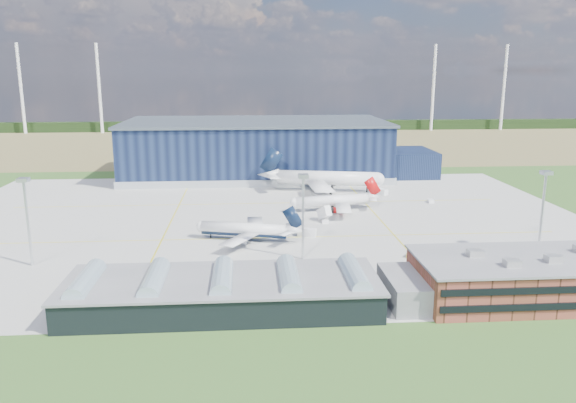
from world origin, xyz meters
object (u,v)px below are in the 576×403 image
Objects in this scene: light_mast_center at (303,203)px; airliner_navy at (244,223)px; gse_cart_a at (431,201)px; gse_van_b at (382,192)px; airliner_red at (332,195)px; gse_van_a at (307,232)px; airstair at (324,216)px; airliner_widebody at (327,171)px; light_mast_west at (26,207)px; ops_building at (521,278)px; hangar at (262,151)px; car_b at (519,276)px; gse_tug_b at (412,255)px; light_mast_east at (544,199)px; car_a at (499,277)px.

airliner_navy is (-15.55, 18.00, -10.00)m from light_mast_center.
gse_van_b reaches higher than gse_cart_a.
airliner_red is 6.34× the size of gse_van_a.
gse_cart_a is 49.81m from airstair.
airliner_red is at bearing -82.60° from airliner_widebody.
airliner_red is 11.50× the size of gse_cart_a.
light_mast_west is at bearing -179.02° from airstair.
light_mast_center reaches higher than ops_building.
airliner_red is 33.77m from gse_van_a.
hangar reaches higher than airstair.
gse_van_b is (21.53, -7.51, -7.52)m from airliner_widebody.
light_mast_west reaches higher than gse_cart_a.
airliner_red reaches higher than car_b.
light_mast_center is 55.82m from car_b.
light_mast_west is 6.95× the size of gse_tug_b.
gse_tug_b is at bearing -178.91° from light_mast_east.
light_mast_east is at bearing -49.03° from airliner_widebody.
light_mast_west is at bearing -178.09° from gse_van_b.
airstair is at bearing -78.16° from hangar.
light_mast_center reaches higher than car_a.
ops_building is at bearing -123.68° from light_mast_east.
airstair is (-28.97, -39.48, 0.64)m from gse_van_b.
ops_building reaches higher than car_a.
ops_building is at bearing -64.74° from airliner_widebody.
ops_building is 14.77× the size of car_a.
light_mast_east is at bearing -59.31° from airstair.
ops_building reaches higher than gse_van_a.
light_mast_west is 1.00× the size of light_mast_center.
airliner_navy is 82.94m from gse_cart_a.
airliner_widebody reaches higher than car_a.
gse_van_b is at bearing 62.72° from light_mast_center.
airliner_widebody is 9.54× the size of airstair.
car_b is at bearing -97.86° from car_a.
gse_van_a is (-41.64, 50.86, -3.59)m from ops_building.
ops_building is at bearing 157.14° from airliner_navy.
hangar is 29.13× the size of gse_van_b.
light_mast_west reaches higher than car_b.
airliner_navy is at bearing 51.74° from car_a.
light_mast_center is at bearing 146.31° from ops_building.
airstair is at bearing -159.54° from gse_van_b.
ops_building is 119.33m from light_mast_west.
light_mast_west is 100.64m from gse_tug_b.
light_mast_east is (65.00, 0.00, 0.00)m from light_mast_center.
airstair is 1.79× the size of car_a.
gse_van_a is 18.79m from airstair.
hangar is 26.06× the size of airstair.
ops_building reaches higher than car_b.
gse_tug_b is at bearing 117.77° from ops_building.
light_mast_east is at bearing 56.32° from ops_building.
car_a is at bearing -11.51° from gse_tug_b.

